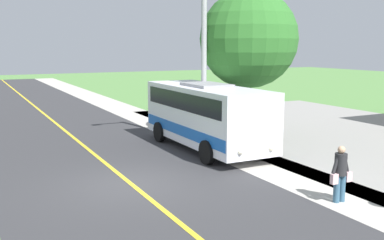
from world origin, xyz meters
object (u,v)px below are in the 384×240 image
shuttle_bus_front (206,113)px  tree_curbside (249,39)px  pedestrian_with_bags (340,172)px  street_light_pole (202,44)px

shuttle_bus_front → tree_curbside: 4.43m
pedestrian_with_bags → shuttle_bus_front: bearing=-88.9°
shuttle_bus_front → pedestrian_with_bags: bearing=91.1°
street_light_pole → tree_curbside: size_ratio=1.16×
street_light_pole → tree_curbside: 2.53m
shuttle_bus_front → street_light_pole: 3.13m
shuttle_bus_front → street_light_pole: street_light_pole is taller
street_light_pole → tree_curbside: bearing=-177.6°
street_light_pole → tree_curbside: (-2.52, -0.11, 0.21)m
street_light_pole → shuttle_bus_front: bearing=71.6°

